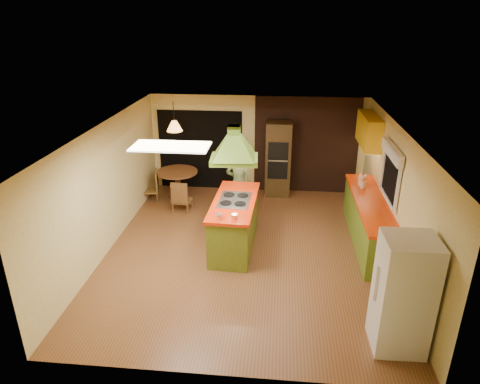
# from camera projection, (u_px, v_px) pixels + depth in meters

# --- Properties ---
(ground) EXTENTS (6.50, 6.50, 0.00)m
(ground) POSITION_uv_depth(u_px,v_px,m) (247.00, 250.00, 8.59)
(ground) COLOR brown
(ground) RESTS_ON ground
(room_walls) EXTENTS (5.50, 6.50, 6.50)m
(room_walls) POSITION_uv_depth(u_px,v_px,m) (247.00, 193.00, 8.11)
(room_walls) COLOR beige
(room_walls) RESTS_ON ground
(ceiling_plane) EXTENTS (6.50, 6.50, 0.00)m
(ceiling_plane) POSITION_uv_depth(u_px,v_px,m) (248.00, 128.00, 7.62)
(ceiling_plane) COLOR silver
(ceiling_plane) RESTS_ON room_walls
(brick_panel) EXTENTS (2.64, 0.03, 2.50)m
(brick_panel) POSITION_uv_depth(u_px,v_px,m) (306.00, 146.00, 10.96)
(brick_panel) COLOR #381E14
(brick_panel) RESTS_ON ground
(nook_opening) EXTENTS (2.20, 0.03, 2.10)m
(nook_opening) POSITION_uv_depth(u_px,v_px,m) (201.00, 150.00, 11.28)
(nook_opening) COLOR black
(nook_opening) RESTS_ON ground
(right_counter) EXTENTS (0.62, 3.05, 0.92)m
(right_counter) POSITION_uv_depth(u_px,v_px,m) (368.00, 221.00, 8.74)
(right_counter) COLOR olive
(right_counter) RESTS_ON ground
(upper_cabinets) EXTENTS (0.34, 1.40, 0.70)m
(upper_cabinets) POSITION_uv_depth(u_px,v_px,m) (369.00, 131.00, 9.62)
(upper_cabinets) COLOR yellow
(upper_cabinets) RESTS_ON room_walls
(window_right) EXTENTS (0.12, 1.35, 1.06)m
(window_right) POSITION_uv_depth(u_px,v_px,m) (392.00, 164.00, 8.03)
(window_right) COLOR black
(window_right) RESTS_ON room_walls
(fluor_panel) EXTENTS (1.20, 0.60, 0.03)m
(fluor_panel) POSITION_uv_depth(u_px,v_px,m) (171.00, 146.00, 6.63)
(fluor_panel) COLOR white
(fluor_panel) RESTS_ON ceiling_plane
(kitchen_island) EXTENTS (0.89, 2.06, 1.03)m
(kitchen_island) POSITION_uv_depth(u_px,v_px,m) (235.00, 223.00, 8.55)
(kitchen_island) COLOR olive
(kitchen_island) RESTS_ON ground
(range_hood) EXTENTS (0.92, 0.68, 0.78)m
(range_hood) POSITION_uv_depth(u_px,v_px,m) (234.00, 139.00, 7.88)
(range_hood) COLOR #4E6E1B
(range_hood) RESTS_ON ceiling_plane
(man) EXTENTS (0.66, 0.50, 1.65)m
(man) POSITION_uv_depth(u_px,v_px,m) (239.00, 183.00, 9.69)
(man) COLOR #546033
(man) RESTS_ON ground
(refrigerator) EXTENTS (0.72, 0.68, 1.71)m
(refrigerator) POSITION_uv_depth(u_px,v_px,m) (403.00, 294.00, 5.82)
(refrigerator) COLOR white
(refrigerator) RESTS_ON ground
(wall_oven) EXTENTS (0.65, 0.61, 1.92)m
(wall_oven) POSITION_uv_depth(u_px,v_px,m) (278.00, 159.00, 10.87)
(wall_oven) COLOR #493317
(wall_oven) RESTS_ON ground
(dining_table) EXTENTS (1.01, 1.01, 0.76)m
(dining_table) POSITION_uv_depth(u_px,v_px,m) (178.00, 179.00, 10.75)
(dining_table) COLOR brown
(dining_table) RESTS_ON ground
(chair_left) EXTENTS (0.48, 0.48, 0.76)m
(chair_left) POSITION_uv_depth(u_px,v_px,m) (150.00, 185.00, 10.78)
(chair_left) COLOR brown
(chair_left) RESTS_ON ground
(chair_near) EXTENTS (0.46, 0.46, 0.77)m
(chair_near) POSITION_uv_depth(u_px,v_px,m) (182.00, 195.00, 10.18)
(chair_near) COLOR brown
(chair_near) RESTS_ON ground
(pendant_lamp) EXTENTS (0.39, 0.39, 0.24)m
(pendant_lamp) POSITION_uv_depth(u_px,v_px,m) (174.00, 126.00, 10.21)
(pendant_lamp) COLOR #FF9E3F
(pendant_lamp) RESTS_ON ceiling_plane
(canister_large) EXTENTS (0.22, 0.22, 0.24)m
(canister_large) POSITION_uv_depth(u_px,v_px,m) (362.00, 180.00, 9.28)
(canister_large) COLOR beige
(canister_large) RESTS_ON right_counter
(canister_medium) EXTENTS (0.17, 0.17, 0.19)m
(canister_medium) POSITION_uv_depth(u_px,v_px,m) (362.00, 180.00, 9.38)
(canister_medium) COLOR beige
(canister_medium) RESTS_ON right_counter
(canister_small) EXTENTS (0.15, 0.15, 0.16)m
(canister_small) POSITION_uv_depth(u_px,v_px,m) (363.00, 184.00, 9.17)
(canister_small) COLOR beige
(canister_small) RESTS_ON right_counter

